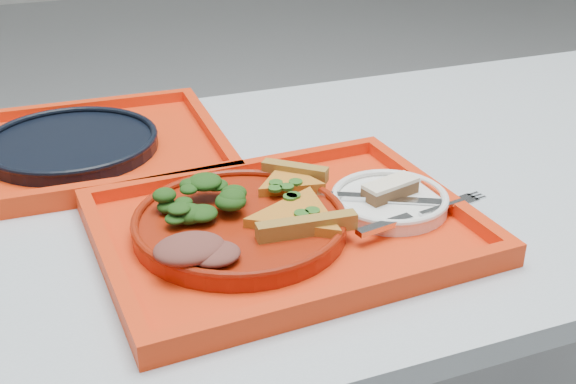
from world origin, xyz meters
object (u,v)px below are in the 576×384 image
at_px(dinner_plate, 240,226).
at_px(dessert_bar, 390,189).
at_px(tray_far, 73,153).
at_px(tray_main, 285,232).
at_px(navy_plate, 72,145).

relative_size(dinner_plate, dessert_bar, 3.24).
height_order(tray_far, dessert_bar, dessert_bar).
bearing_deg(dinner_plate, dessert_bar, -0.97).
relative_size(tray_main, dinner_plate, 1.73).
height_order(tray_far, navy_plate, navy_plate).
distance_m(dinner_plate, navy_plate, 0.37).
height_order(tray_main, navy_plate, navy_plate).
height_order(tray_main, tray_far, same).
height_order(dinner_plate, dessert_bar, dessert_bar).
bearing_deg(dinner_plate, navy_plate, 116.23).
distance_m(tray_main, dinner_plate, 0.06).
distance_m(tray_main, dessert_bar, 0.15).
height_order(tray_main, dessert_bar, dessert_bar).
distance_m(navy_plate, dessert_bar, 0.50).
relative_size(tray_main, navy_plate, 1.73).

